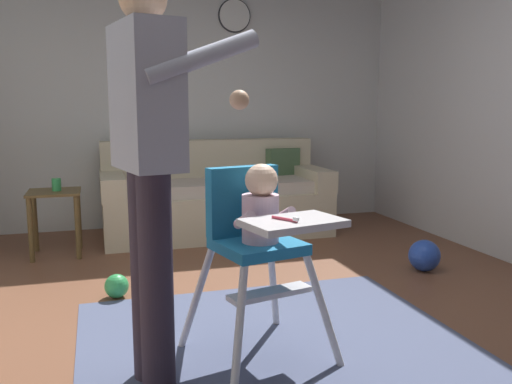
{
  "coord_description": "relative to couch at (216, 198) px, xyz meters",
  "views": [
    {
      "loc": [
        -0.84,
        -2.52,
        1.19
      ],
      "look_at": [
        -0.09,
        0.01,
        0.77
      ],
      "focal_mm": 38.09,
      "sensor_mm": 36.0,
      "label": 1
    }
  ],
  "objects": [
    {
      "name": "toy_ball",
      "position": [
        1.19,
        -1.59,
        -0.22
      ],
      "size": [
        0.23,
        0.23,
        0.23
      ],
      "primitive_type": "sphere",
      "color": "#284CB7",
      "rests_on": "ground"
    },
    {
      "name": "wall_far",
      "position": [
        -0.23,
        0.52,
        1.03
      ],
      "size": [
        5.12,
        0.06,
        2.71
      ],
      "primitive_type": "cube",
      "color": "silver",
      "rests_on": "ground"
    },
    {
      "name": "high_chair",
      "position": [
        -0.36,
        -2.55,
        0.31
      ],
      "size": [
        0.72,
        0.82,
        0.93
      ],
      "rotation": [
        0.0,
        0.0,
        -1.34
      ],
      "color": "silver",
      "rests_on": "ground"
    },
    {
      "name": "ground",
      "position": [
        -0.23,
        -2.37,
        -0.38
      ],
      "size": [
        5.92,
        7.33,
        0.1
      ],
      "primitive_type": "cube",
      "color": "brown"
    },
    {
      "name": "couch",
      "position": [
        0.0,
        0.0,
        0.0
      ],
      "size": [
        2.05,
        0.86,
        0.86
      ],
      "rotation": [
        0.0,
        0.0,
        -1.57
      ],
      "color": "beige",
      "rests_on": "ground"
    },
    {
      "name": "adult_standing",
      "position": [
        -0.85,
        -2.66,
        0.63
      ],
      "size": [
        0.58,
        0.5,
        1.69
      ],
      "rotation": [
        0.0,
        0.0,
        0.22
      ],
      "color": "#2D2430",
      "rests_on": "ground"
    },
    {
      "name": "side_table",
      "position": [
        -1.39,
        -0.38,
        0.05
      ],
      "size": [
        0.4,
        0.4,
        0.52
      ],
      "color": "brown",
      "rests_on": "ground"
    },
    {
      "name": "toy_ball_second",
      "position": [
        -0.97,
        -1.53,
        -0.26
      ],
      "size": [
        0.15,
        0.15,
        0.15
      ],
      "primitive_type": "sphere",
      "color": "green",
      "rests_on": "ground"
    },
    {
      "name": "wall_clock",
      "position": [
        0.31,
        0.48,
        1.73
      ],
      "size": [
        0.33,
        0.04,
        0.33
      ],
      "color": "white"
    },
    {
      "name": "sippy_cup",
      "position": [
        -1.37,
        -0.38,
        0.24
      ],
      "size": [
        0.07,
        0.07,
        0.1
      ],
      "primitive_type": "cylinder",
      "color": "green",
      "rests_on": "side_table"
    }
  ]
}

